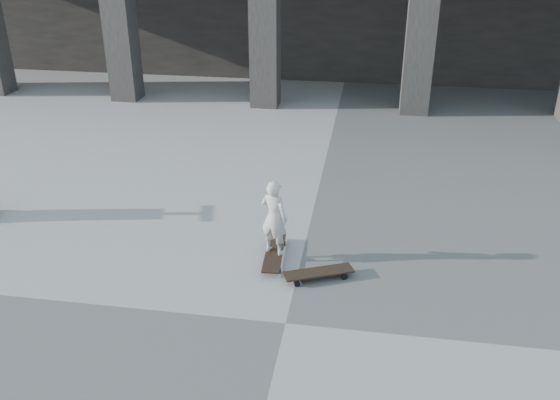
# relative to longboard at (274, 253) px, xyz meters

# --- Properties ---
(ground) EXTENTS (90.00, 90.00, 0.00)m
(ground) POSITION_rel_longboard_xyz_m (0.37, -1.39, -0.08)
(ground) COLOR #535350
(ground) RESTS_ON ground
(longboard) EXTENTS (0.30, 1.04, 0.10)m
(longboard) POSITION_rel_longboard_xyz_m (0.00, 0.00, 0.00)
(longboard) COLOR black
(longboard) RESTS_ON ground
(skateboard_spare) EXTENTS (0.92, 0.57, 0.11)m
(skateboard_spare) POSITION_rel_longboard_xyz_m (0.65, -0.40, 0.00)
(skateboard_spare) COLOR black
(skateboard_spare) RESTS_ON ground
(child) EXTENTS (0.45, 0.38, 1.06)m
(child) POSITION_rel_longboard_xyz_m (0.00, 0.00, 0.55)
(child) COLOR beige
(child) RESTS_ON longboard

